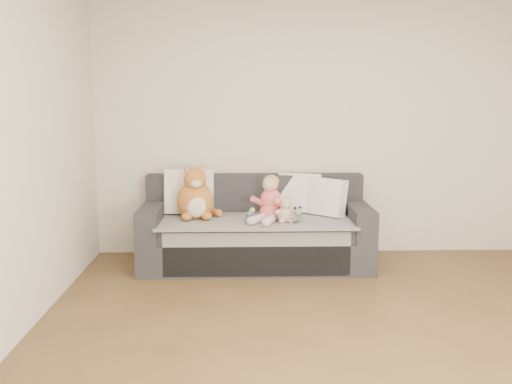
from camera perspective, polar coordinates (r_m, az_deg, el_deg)
room_shell at (r=3.90m, az=9.55°, el=4.49°), size 5.00×5.00×5.00m
sofa at (r=5.62m, az=-0.05°, el=-4.11°), size 2.20×0.94×0.85m
cushion_left at (r=5.74m, az=-6.67°, el=0.05°), size 0.49×0.23×0.46m
cushion_right_back at (r=5.79m, az=4.38°, el=-0.09°), size 0.46×0.30×0.41m
cushion_right_front at (r=5.66m, az=7.02°, el=-0.48°), size 0.42×0.41×0.38m
toddler at (r=5.38m, az=1.35°, el=-0.96°), size 0.33×0.44×0.44m
plush_cat at (r=5.51m, az=-6.06°, el=-0.57°), size 0.44×0.40×0.55m
teddy_bear at (r=5.33m, az=2.95°, el=-1.96°), size 0.20×0.15×0.25m
plush_cow at (r=5.33m, az=3.89°, el=-2.33°), size 0.14×0.20×0.16m
sippy_cup at (r=5.28m, az=-0.67°, el=-2.50°), size 0.11×0.08×0.12m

